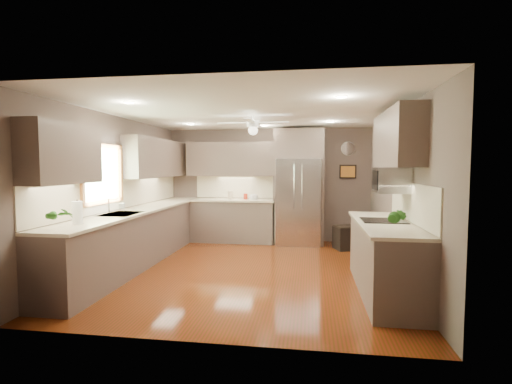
% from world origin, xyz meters
% --- Properties ---
extents(floor, '(5.00, 5.00, 0.00)m').
position_xyz_m(floor, '(0.00, 0.00, 0.00)').
color(floor, '#472409').
rests_on(floor, ground).
extents(ceiling, '(5.00, 5.00, 0.00)m').
position_xyz_m(ceiling, '(0.00, 0.00, 2.50)').
color(ceiling, white).
rests_on(ceiling, ground).
extents(wall_back, '(4.50, 0.00, 4.50)m').
position_xyz_m(wall_back, '(0.00, 2.50, 1.25)').
color(wall_back, brown).
rests_on(wall_back, ground).
extents(wall_front, '(4.50, 0.00, 4.50)m').
position_xyz_m(wall_front, '(0.00, -2.50, 1.25)').
color(wall_front, brown).
rests_on(wall_front, ground).
extents(wall_left, '(0.00, 5.00, 5.00)m').
position_xyz_m(wall_left, '(-2.25, 0.00, 1.25)').
color(wall_left, brown).
rests_on(wall_left, ground).
extents(wall_right, '(0.00, 5.00, 5.00)m').
position_xyz_m(wall_right, '(2.25, 0.00, 1.25)').
color(wall_right, brown).
rests_on(wall_right, ground).
extents(canister_c, '(0.11, 0.11, 0.18)m').
position_xyz_m(canister_c, '(-0.80, 2.18, 1.03)').
color(canister_c, '#C5B194').
rests_on(canister_c, back_run).
extents(canister_d, '(0.12, 0.12, 0.13)m').
position_xyz_m(canister_d, '(-0.47, 2.23, 1.00)').
color(canister_d, maroon).
rests_on(canister_d, back_run).
extents(soap_bottle, '(0.10, 0.10, 0.18)m').
position_xyz_m(soap_bottle, '(-2.07, -0.18, 1.03)').
color(soap_bottle, white).
rests_on(soap_bottle, left_run).
extents(potted_plant_left, '(0.20, 0.17, 0.33)m').
position_xyz_m(potted_plant_left, '(-1.95, -1.86, 1.10)').
color(potted_plant_left, '#245D1A').
rests_on(potted_plant_left, left_run).
extents(potted_plant_right, '(0.22, 0.20, 0.31)m').
position_xyz_m(potted_plant_right, '(1.91, -1.48, 1.10)').
color(potted_plant_right, '#245D1A').
rests_on(potted_plant_right, right_run).
extents(bowl, '(0.25, 0.25, 0.05)m').
position_xyz_m(bowl, '(-0.28, 2.16, 0.96)').
color(bowl, '#C5B194').
rests_on(bowl, back_run).
extents(left_run, '(0.65, 4.70, 1.45)m').
position_xyz_m(left_run, '(-1.95, 0.15, 0.48)').
color(left_run, '#51423B').
rests_on(left_run, ground).
extents(back_run, '(1.85, 0.65, 1.45)m').
position_xyz_m(back_run, '(-0.72, 2.20, 0.48)').
color(back_run, '#51423B').
rests_on(back_run, ground).
extents(uppers, '(4.50, 4.70, 0.95)m').
position_xyz_m(uppers, '(-0.74, 0.71, 1.87)').
color(uppers, '#51423B').
rests_on(uppers, wall_left).
extents(window, '(0.05, 1.12, 0.92)m').
position_xyz_m(window, '(-2.22, -0.50, 1.55)').
color(window, '#BFF2B2').
rests_on(window, wall_left).
extents(sink, '(0.50, 0.70, 0.32)m').
position_xyz_m(sink, '(-1.93, -0.50, 0.91)').
color(sink, silver).
rests_on(sink, left_run).
extents(refrigerator, '(1.06, 0.75, 2.45)m').
position_xyz_m(refrigerator, '(0.70, 2.16, 1.19)').
color(refrigerator, silver).
rests_on(refrigerator, ground).
extents(right_run, '(0.70, 2.20, 1.45)m').
position_xyz_m(right_run, '(1.93, -0.80, 0.48)').
color(right_run, '#51423B').
rests_on(right_run, ground).
extents(microwave, '(0.43, 0.55, 0.34)m').
position_xyz_m(microwave, '(2.03, -0.55, 1.48)').
color(microwave, silver).
rests_on(microwave, wall_right).
extents(ceiling_fan, '(1.18, 1.18, 0.32)m').
position_xyz_m(ceiling_fan, '(-0.00, 0.30, 2.33)').
color(ceiling_fan, white).
rests_on(ceiling_fan, ceiling).
extents(recessed_lights, '(2.84, 3.14, 0.01)m').
position_xyz_m(recessed_lights, '(-0.04, 0.40, 2.49)').
color(recessed_lights, white).
rests_on(recessed_lights, ceiling).
extents(wall_clock, '(0.30, 0.03, 0.30)m').
position_xyz_m(wall_clock, '(1.75, 2.48, 2.05)').
color(wall_clock, white).
rests_on(wall_clock, wall_back).
extents(framed_print, '(0.36, 0.03, 0.30)m').
position_xyz_m(framed_print, '(1.75, 2.48, 1.55)').
color(framed_print, black).
rests_on(framed_print, wall_back).
extents(stool, '(0.52, 0.52, 0.48)m').
position_xyz_m(stool, '(1.66, 1.74, 0.24)').
color(stool, black).
rests_on(stool, ground).
extents(paper_towel, '(0.13, 0.13, 0.32)m').
position_xyz_m(paper_towel, '(-1.96, -1.53, 1.08)').
color(paper_towel, white).
rests_on(paper_towel, left_run).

